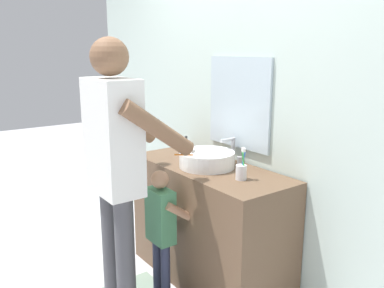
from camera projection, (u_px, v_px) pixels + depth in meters
back_wall at (244, 97)px, 2.94m from camera, size 4.40×0.10×2.70m
vanity_cabinet at (209, 224)px, 2.96m from camera, size 1.28×0.54×0.88m
sink_basin at (207, 159)px, 2.84m from camera, size 0.39×0.39×0.11m
faucet at (232, 151)px, 2.97m from camera, size 0.18×0.14×0.18m
toothbrush_cup at (241, 171)px, 2.56m from camera, size 0.07×0.07×0.21m
soap_bottle at (186, 148)px, 3.10m from camera, size 0.06×0.06×0.17m
child_toddler at (162, 223)px, 2.71m from camera, size 0.28×0.28×0.92m
adult_parent at (116, 154)px, 2.50m from camera, size 0.55×0.57×1.76m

